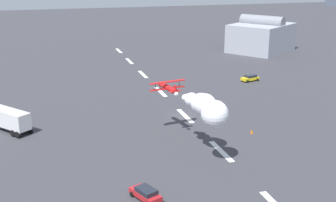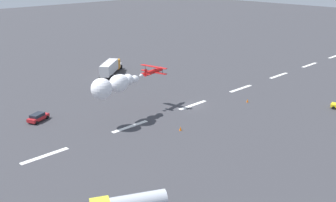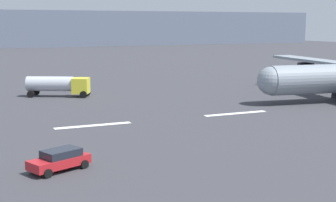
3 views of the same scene
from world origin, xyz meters
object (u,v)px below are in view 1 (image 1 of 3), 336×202
at_px(followme_car_yellow, 146,193).
at_px(traffic_cone_far, 252,131).
at_px(semi_truck_orange, 2,117).
at_px(stunt_biplane_red, 204,106).
at_px(traffic_cone_near, 202,97).
at_px(airport_staff_sedan, 250,78).

relative_size(followme_car_yellow, traffic_cone_far, 6.29).
height_order(semi_truck_orange, traffic_cone_far, semi_truck_orange).
bearing_deg(followme_car_yellow, stunt_biplane_red, 132.27).
xyz_separation_m(stunt_biplane_red, traffic_cone_near, (-27.30, 10.12, -7.15)).
height_order(semi_truck_orange, followme_car_yellow, semi_truck_orange).
height_order(semi_truck_orange, traffic_cone_near, semi_truck_orange).
bearing_deg(traffic_cone_far, stunt_biplane_red, -61.46).
bearing_deg(stunt_biplane_red, semi_truck_orange, -124.69).
relative_size(stunt_biplane_red, followme_car_yellow, 4.18).
bearing_deg(traffic_cone_near, airport_staff_sedan, 122.29).
bearing_deg(traffic_cone_far, followme_car_yellow, -53.90).
bearing_deg(stunt_biplane_red, traffic_cone_far, 118.54).
distance_m(airport_staff_sedan, traffic_cone_far, 35.23).
bearing_deg(traffic_cone_far, traffic_cone_near, -178.13).
xyz_separation_m(followme_car_yellow, airport_staff_sedan, (-47.65, 37.44, 0.00)).
xyz_separation_m(semi_truck_orange, followme_car_yellow, (30.09, 17.70, -1.30)).
relative_size(semi_truck_orange, traffic_cone_far, 16.50).
xyz_separation_m(semi_truck_orange, airport_staff_sedan, (-17.56, 55.14, -1.30)).
height_order(airport_staff_sedan, traffic_cone_far, airport_staff_sedan).
bearing_deg(semi_truck_orange, traffic_cone_far, 70.46).
xyz_separation_m(followme_car_yellow, traffic_cone_far, (-16.01, 21.96, -0.44)).
distance_m(stunt_biplane_red, traffic_cone_far, 14.24).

